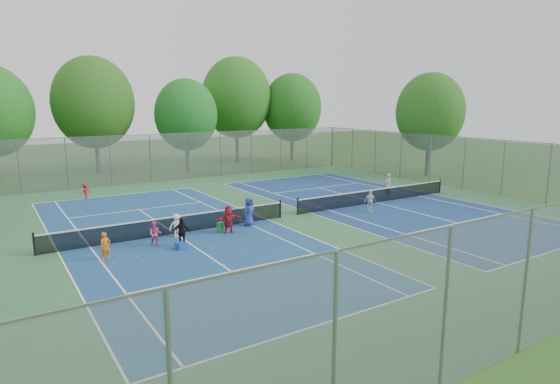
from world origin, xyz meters
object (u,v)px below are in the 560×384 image
Objects in this scene: ball_hopper at (220,227)px; ball_crate at (181,246)px; net_left at (175,225)px; instructor at (388,186)px; net_right at (376,196)px.

ball_crate is at bearing -149.92° from ball_hopper.
net_left is 7.40× the size of instructor.
ball_hopper is at bearing -175.46° from net_right.
instructor reaches higher than net_right.
net_left is at bearing 180.00° from net_right.
ball_crate is 0.71× the size of ball_hopper.
net_right is at bearing 0.00° from net_left.
net_right is 11.93m from ball_hopper.
instructor is at bearing 11.41° from ball_crate.
instructor is (15.79, 0.77, 0.41)m from net_left.
net_left is 2.32m from ball_hopper.
net_left is 1.00× the size of net_right.
ball_crate is at bearing -104.46° from net_left.
instructor is (13.68, 1.72, 0.60)m from ball_hopper.
ball_hopper is at bearing 30.08° from ball_crate.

